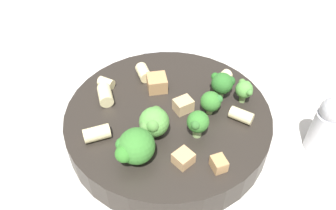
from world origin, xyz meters
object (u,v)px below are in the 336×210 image
at_px(chicken_chunk_3, 219,164).
at_px(chicken_chunk_2, 183,158).
at_px(broccoli_floret_1, 154,122).
at_px(broccoli_floret_2, 222,83).
at_px(chicken_chunk_0, 157,83).
at_px(chicken_chunk_1, 183,105).
at_px(pasta_bowl, 168,120).
at_px(rigatoni_2, 105,95).
at_px(broccoli_floret_3, 135,147).
at_px(rigatoni_5, 106,83).
at_px(broccoli_floret_4, 198,122).
at_px(rigatoni_1, 241,115).
at_px(rigatoni_3, 144,73).
at_px(spoon, 168,53).
at_px(rigatoni_4, 97,133).
at_px(broccoli_floret_5, 211,102).
at_px(rigatoni_0, 222,79).
at_px(broccoli_floret_0, 244,89).
at_px(pepper_shaker, 326,125).

bearing_deg(chicken_chunk_3, chicken_chunk_2, 164.42).
bearing_deg(broccoli_floret_1, broccoli_floret_2, 33.93).
distance_m(chicken_chunk_0, chicken_chunk_2, 0.13).
bearing_deg(chicken_chunk_1, chicken_chunk_2, -96.43).
bearing_deg(pasta_bowl, rigatoni_2, 161.66).
xyz_separation_m(broccoli_floret_1, broccoli_floret_3, (-0.02, -0.03, -0.00)).
distance_m(rigatoni_2, rigatoni_5, 0.03).
bearing_deg(broccoli_floret_4, rigatoni_1, 19.65).
relative_size(pasta_bowl, rigatoni_5, 12.58).
relative_size(broccoli_floret_4, rigatoni_3, 1.31).
xyz_separation_m(broccoli_floret_2, spoon, (-0.06, 0.15, -0.06)).
height_order(broccoli_floret_3, rigatoni_4, broccoli_floret_3).
relative_size(rigatoni_3, chicken_chunk_2, 1.39).
xyz_separation_m(rigatoni_2, rigatoni_3, (0.05, 0.04, -0.00)).
bearing_deg(broccoli_floret_1, rigatoni_4, 179.01).
bearing_deg(rigatoni_2, broccoli_floret_5, -14.58).
xyz_separation_m(rigatoni_0, rigatoni_2, (-0.16, -0.02, 0.00)).
bearing_deg(chicken_chunk_1, rigatoni_1, -18.73).
distance_m(broccoli_floret_0, chicken_chunk_1, 0.08).
bearing_deg(spoon, chicken_chunk_2, -90.72).
bearing_deg(pepper_shaker, rigatoni_5, 160.32).
height_order(broccoli_floret_1, chicken_chunk_1, broccoli_floret_1).
distance_m(broccoli_floret_0, broccoli_floret_5, 0.05).
relative_size(rigatoni_1, rigatoni_5, 1.36).
height_order(rigatoni_1, chicken_chunk_3, same).
bearing_deg(spoon, broccoli_floret_0, -62.72).
bearing_deg(chicken_chunk_3, broccoli_floret_2, 77.59).
relative_size(broccoli_floret_0, broccoli_floret_2, 0.83).
height_order(broccoli_floret_5, chicken_chunk_3, broccoli_floret_5).
relative_size(broccoli_floret_2, chicken_chunk_2, 1.90).
bearing_deg(pasta_bowl, chicken_chunk_3, -62.81).
bearing_deg(rigatoni_0, chicken_chunk_1, -141.22).
bearing_deg(chicken_chunk_0, broccoli_floret_3, -104.12).
relative_size(rigatoni_5, pepper_shaker, 0.25).
bearing_deg(rigatoni_1, broccoli_floret_5, 157.14).
relative_size(rigatoni_5, spoon, 0.13).
distance_m(rigatoni_2, chicken_chunk_1, 0.10).
xyz_separation_m(broccoli_floret_2, broccoli_floret_3, (-0.11, -0.09, -0.00)).
height_order(broccoli_floret_5, rigatoni_3, broccoli_floret_5).
bearing_deg(broccoli_floret_0, rigatoni_3, 155.21).
height_order(broccoli_floret_1, spoon, broccoli_floret_1).
bearing_deg(spoon, pasta_bowl, -94.32).
bearing_deg(broccoli_floret_3, rigatoni_4, 141.82).
distance_m(broccoli_floret_5, rigatoni_3, 0.11).
bearing_deg(chicken_chunk_1, broccoli_floret_4, -75.54).
distance_m(broccoli_floret_3, spoon, 0.26).
bearing_deg(chicken_chunk_1, rigatoni_3, 124.55).
xyz_separation_m(broccoli_floret_1, spoon, (0.03, 0.21, -0.06)).
xyz_separation_m(broccoli_floret_0, rigatoni_5, (-0.18, 0.04, -0.01)).
height_order(broccoli_floret_0, broccoli_floret_5, broccoli_floret_5).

